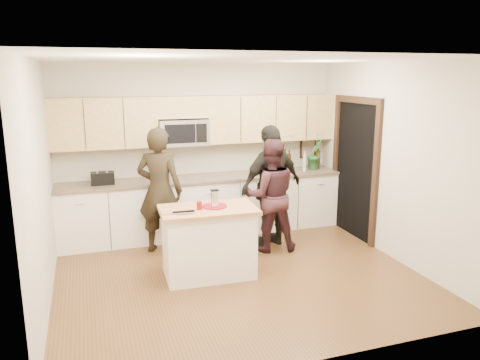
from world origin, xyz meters
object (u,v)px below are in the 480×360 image
object	(u,v)px
woman_left	(160,191)
toaster	(103,178)
woman_right	(271,186)
woman_center	(270,195)
island	(209,242)

from	to	relation	value
woman_left	toaster	bearing A→B (deg)	-6.72
woman_left	woman_right	bearing A→B (deg)	-159.69
woman_left	woman_right	size ratio (longest dim) A/B	1.00
toaster	woman_center	xyz separation A→B (m)	(2.27, -0.96, -0.21)
toaster	woman_left	world-z (taller)	woman_left
woman_left	woman_center	xyz separation A→B (m)	(1.52, -0.42, -0.09)
toaster	island	bearing A→B (deg)	-52.72
woman_right	toaster	bearing A→B (deg)	-36.03
island	woman_right	world-z (taller)	woman_right
woman_left	island	bearing A→B (deg)	142.31
island	woman_left	size ratio (longest dim) A/B	0.67
island	toaster	distance (m)	2.06
island	woman_left	world-z (taller)	woman_left
woman_right	woman_left	bearing A→B (deg)	-26.32
island	woman_right	xyz separation A→B (m)	(1.17, 0.78, 0.46)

